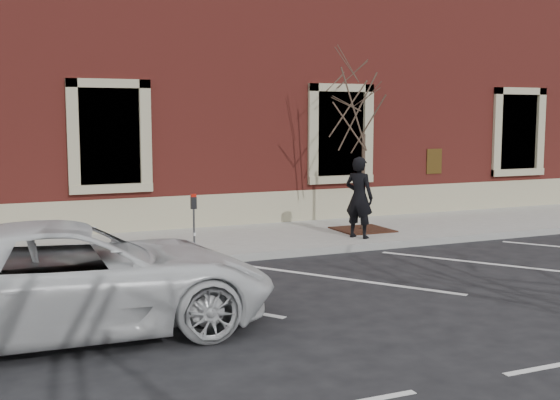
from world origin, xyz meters
name	(u,v)px	position (x,y,z in m)	size (l,w,h in m)	color
ground	(292,256)	(0.00, 0.00, 0.00)	(120.00, 120.00, 0.00)	#28282B
sidewalk_near	(260,239)	(0.00, 1.75, 0.07)	(40.00, 3.50, 0.15)	beige
curb_near	(293,253)	(0.00, -0.05, 0.07)	(40.00, 0.12, 0.15)	#9E9E99
parking_stripes	(343,279)	(0.00, -2.20, 0.00)	(28.00, 4.40, 0.01)	silver
building_civic	(184,78)	(0.00, 7.74, 4.00)	(40.00, 8.62, 8.00)	maroon
man	(359,197)	(1.95, 0.65, 1.06)	(0.66, 0.44, 1.82)	black
parking_meter	(194,213)	(-1.99, 0.26, 0.98)	(0.11, 0.08, 1.20)	#595B60
tree_grate	(362,230)	(2.56, 1.53, 0.17)	(1.23, 1.23, 0.03)	#3B1C13
sapling	(364,107)	(2.56, 1.53, 3.06)	(2.50, 2.50, 4.16)	#4C382E
white_truck	(73,278)	(-4.76, -3.50, 0.74)	(2.46, 5.33, 1.48)	silver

